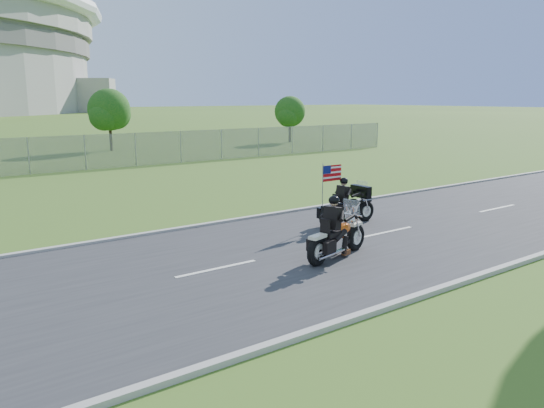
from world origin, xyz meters
TOP-DOWN VIEW (x-y plane):
  - ground at (0.00, 0.00)m, footprint 420.00×420.00m
  - road at (0.00, 0.00)m, footprint 120.00×8.00m
  - curb_north at (0.00, 4.05)m, footprint 120.00×0.18m
  - curb_south at (0.00, -4.05)m, footprint 120.00×0.18m
  - tree_fence_near at (6.04, 30.04)m, footprint 3.52×3.28m
  - tree_fence_far at (22.04, 28.03)m, footprint 3.08×2.87m
  - motorcycle_lead at (0.96, -1.01)m, footprint 2.49×1.00m
  - motorcycle_follow at (3.74, 1.48)m, footprint 2.37×0.78m

SIDE VIEW (x-z plane):
  - ground at x=0.00m, z-range 0.00..0.00m
  - road at x=0.00m, z-range 0.00..0.04m
  - curb_north at x=0.00m, z-range -0.01..0.11m
  - curb_south at x=0.00m, z-range -0.01..0.11m
  - motorcycle_lead at x=0.96m, z-range -0.31..1.38m
  - motorcycle_follow at x=3.74m, z-range -0.44..1.54m
  - tree_fence_far at x=22.04m, z-range 0.54..4.74m
  - tree_fence_near at x=6.04m, z-range 0.60..5.35m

